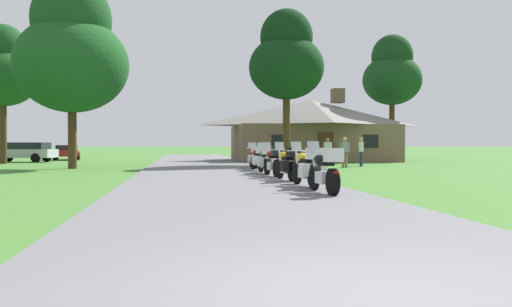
# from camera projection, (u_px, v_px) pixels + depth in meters

# --- Properties ---
(ground_plane) EXTENTS (500.00, 500.00, 0.00)m
(ground_plane) POSITION_uv_depth(u_px,v_px,m) (211.00, 172.00, 24.06)
(ground_plane) COLOR #42752D
(asphalt_driveway) EXTENTS (6.40, 80.00, 0.06)m
(asphalt_driveway) POSITION_uv_depth(u_px,v_px,m) (214.00, 174.00, 22.08)
(asphalt_driveway) COLOR slate
(asphalt_driveway) RESTS_ON ground
(motorcycle_black_nearest_to_camera) EXTENTS (0.66, 2.08, 1.30)m
(motorcycle_black_nearest_to_camera) POSITION_uv_depth(u_px,v_px,m) (325.00, 171.00, 13.11)
(motorcycle_black_nearest_to_camera) COLOR black
(motorcycle_black_nearest_to_camera) RESTS_ON asphalt_driveway
(motorcycle_yellow_second_in_row) EXTENTS (0.86, 2.08, 1.30)m
(motorcycle_yellow_second_in_row) POSITION_uv_depth(u_px,v_px,m) (308.00, 167.00, 15.21)
(motorcycle_yellow_second_in_row) COLOR black
(motorcycle_yellow_second_in_row) RESTS_ON asphalt_driveway
(motorcycle_yellow_third_in_row) EXTENTS (0.85, 2.08, 1.30)m
(motorcycle_yellow_third_in_row) POSITION_uv_depth(u_px,v_px,m) (288.00, 164.00, 17.78)
(motorcycle_yellow_third_in_row) COLOR black
(motorcycle_yellow_third_in_row) RESTS_ON asphalt_driveway
(motorcycle_red_fourth_in_row) EXTENTS (0.67, 2.08, 1.30)m
(motorcycle_red_fourth_in_row) POSITION_uv_depth(u_px,v_px,m) (273.00, 161.00, 20.13)
(motorcycle_red_fourth_in_row) COLOR black
(motorcycle_red_fourth_in_row) RESTS_ON asphalt_driveway
(motorcycle_green_fifth_in_row) EXTENTS (0.72, 2.08, 1.30)m
(motorcycle_green_fifth_in_row) POSITION_uv_depth(u_px,v_px,m) (265.00, 160.00, 22.14)
(motorcycle_green_fifth_in_row) COLOR black
(motorcycle_green_fifth_in_row) RESTS_ON asphalt_driveway
(motorcycle_red_sixth_in_row) EXTENTS (0.85, 2.08, 1.30)m
(motorcycle_red_sixth_in_row) POSITION_uv_depth(u_px,v_px,m) (258.00, 158.00, 24.73)
(motorcycle_red_sixth_in_row) COLOR black
(motorcycle_red_sixth_in_row) RESTS_ON asphalt_driveway
(motorcycle_red_farthest_in_row) EXTENTS (0.73, 2.08, 1.30)m
(motorcycle_red_farthest_in_row) POSITION_uv_depth(u_px,v_px,m) (254.00, 157.00, 26.83)
(motorcycle_red_farthest_in_row) COLOR black
(motorcycle_red_farthest_in_row) RESTS_ON asphalt_driveway
(stone_lodge) EXTENTS (12.19, 8.54, 5.53)m
(stone_lodge) POSITION_uv_depth(u_px,v_px,m) (311.00, 130.00, 40.24)
(stone_lodge) COLOR brown
(stone_lodge) RESTS_ON ground
(bystander_white_shirt_near_lodge) EXTENTS (0.52, 0.34, 1.67)m
(bystander_white_shirt_near_lodge) POSITION_uv_depth(u_px,v_px,m) (328.00, 150.00, 34.28)
(bystander_white_shirt_near_lodge) COLOR #75664C
(bystander_white_shirt_near_lodge) RESTS_ON ground
(bystander_white_shirt_beside_signpost) EXTENTS (0.28, 0.54, 1.69)m
(bystander_white_shirt_beside_signpost) POSITION_uv_depth(u_px,v_px,m) (361.00, 150.00, 30.29)
(bystander_white_shirt_beside_signpost) COLOR navy
(bystander_white_shirt_beside_signpost) RESTS_ON ground
(bystander_gray_shirt_by_tree) EXTENTS (0.55, 0.22, 1.67)m
(bystander_gray_shirt_by_tree) POSITION_uv_depth(u_px,v_px,m) (345.00, 151.00, 28.62)
(bystander_gray_shirt_by_tree) COLOR #75664C
(bystander_gray_shirt_by_tree) RESTS_ON ground
(tree_left_near) EXTENTS (5.82, 5.82, 9.91)m
(tree_left_near) POSITION_uv_depth(u_px,v_px,m) (72.00, 52.00, 27.42)
(tree_left_near) COLOR #422D19
(tree_left_near) RESTS_ON ground
(tree_right_of_lodge) EXTENTS (4.79, 4.79, 10.23)m
(tree_right_of_lodge) POSITION_uv_depth(u_px,v_px,m) (392.00, 73.00, 43.20)
(tree_right_of_lodge) COLOR #422D19
(tree_right_of_lodge) RESTS_ON ground
(tree_left_far) EXTENTS (4.43, 4.43, 9.07)m
(tree_left_far) POSITION_uv_depth(u_px,v_px,m) (3.00, 69.00, 34.28)
(tree_left_far) COLOR #422D19
(tree_left_far) RESTS_ON ground
(tree_by_lodge_front) EXTENTS (4.60, 4.60, 9.54)m
(tree_by_lodge_front) POSITION_uv_depth(u_px,v_px,m) (286.00, 59.00, 32.30)
(tree_by_lodge_front) COLOR #422D19
(tree_by_lodge_front) RESTS_ON ground
(parked_silver_suv_far_left) EXTENTS (4.87, 2.72, 1.40)m
(parked_silver_suv_far_left) POSITION_uv_depth(u_px,v_px,m) (23.00, 151.00, 37.72)
(parked_silver_suv_far_left) COLOR #ADAFB7
(parked_silver_suv_far_left) RESTS_ON ground
(parked_red_sedan_far_left) EXTENTS (2.43, 4.42, 1.20)m
(parked_red_sedan_far_left) POSITION_uv_depth(u_px,v_px,m) (67.00, 152.00, 42.86)
(parked_red_sedan_far_left) COLOR maroon
(parked_red_sedan_far_left) RESTS_ON ground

